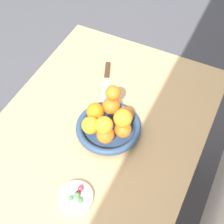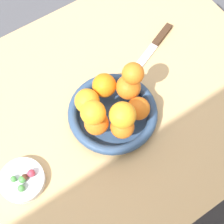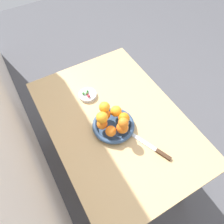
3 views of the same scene
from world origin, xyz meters
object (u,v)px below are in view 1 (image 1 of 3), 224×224
(candy_dish, at_px, (76,198))
(orange_7, at_px, (113,93))
(orange_4, at_px, (123,129))
(orange_5, at_px, (125,115))
(orange_0, at_px, (111,106))
(candy_ball_4, at_px, (80,201))
(knife, at_px, (106,81))
(orange_6, at_px, (104,125))
(dining_table, at_px, (95,148))
(fruit_bowl, at_px, (108,128))
(orange_8, at_px, (123,118))
(candy_ball_3, at_px, (77,195))
(candy_ball_1, at_px, (78,193))
(orange_2, at_px, (91,125))
(orange_1, at_px, (95,111))
(candy_ball_0, at_px, (81,188))
(orange_3, at_px, (105,135))
(candy_ball_2, at_px, (71,198))

(candy_dish, distance_m, orange_7, 0.38)
(orange_4, bearing_deg, orange_5, -163.08)
(orange_0, relative_size, orange_5, 1.10)
(candy_dish, xyz_separation_m, candy_ball_4, (0.01, 0.02, 0.02))
(knife, bearing_deg, orange_6, 25.56)
(dining_table, xyz_separation_m, fruit_bowl, (-0.04, 0.04, 0.11))
(orange_8, bearing_deg, candy_ball_3, -6.75)
(orange_5, bearing_deg, candy_ball_1, -2.99)
(fruit_bowl, bearing_deg, orange_4, 77.39)
(orange_0, relative_size, orange_2, 1.02)
(orange_7, relative_size, candy_ball_4, 3.19)
(candy_dish, distance_m, orange_8, 0.30)
(candy_ball_1, bearing_deg, orange_8, 172.64)
(orange_8, relative_size, candy_ball_3, 3.55)
(orange_1, relative_size, orange_4, 1.06)
(fruit_bowl, xyz_separation_m, orange_6, (0.07, 0.02, 0.11))
(orange_5, bearing_deg, candy_ball_3, -2.58)
(candy_ball_0, xyz_separation_m, knife, (-0.49, -0.15, -0.03))
(orange_4, xyz_separation_m, candy_ball_1, (0.26, -0.04, -0.04))
(orange_1, bearing_deg, candy_dish, 15.61)
(orange_3, xyz_separation_m, candy_ball_3, (0.22, 0.01, -0.04))
(candy_dish, distance_m, orange_0, 0.36)
(orange_0, distance_m, orange_8, 0.13)
(orange_0, bearing_deg, candy_ball_2, 5.58)
(orange_1, xyz_separation_m, orange_7, (-0.06, 0.04, 0.06))
(orange_3, bearing_deg, candy_ball_0, 2.55)
(orange_6, xyz_separation_m, candy_ball_4, (0.23, 0.03, -0.10))
(orange_8, bearing_deg, candy_ball_4, -2.90)
(dining_table, distance_m, orange_6, 0.23)
(orange_0, height_order, orange_4, orange_0)
(orange_0, xyz_separation_m, candy_ball_2, (0.37, 0.04, -0.04))
(fruit_bowl, bearing_deg, orange_7, -166.71)
(candy_ball_0, xyz_separation_m, candy_ball_1, (0.02, -0.00, -0.00))
(orange_1, height_order, knife, orange_1)
(orange_3, relative_size, orange_5, 1.04)
(orange_3, bearing_deg, candy_ball_2, -0.80)
(orange_1, relative_size, orange_2, 0.99)
(candy_ball_4, bearing_deg, orange_6, -172.69)
(fruit_bowl, bearing_deg, candy_ball_2, 3.05)
(orange_5, distance_m, candy_ball_3, 0.34)
(orange_3, distance_m, orange_4, 0.07)
(candy_dish, relative_size, knife, 0.46)
(orange_5, xyz_separation_m, orange_7, (-0.02, -0.06, 0.06))
(orange_2, bearing_deg, candy_dish, 16.25)
(candy_ball_4, bearing_deg, orange_4, 176.67)
(dining_table, bearing_deg, candy_ball_0, 17.16)
(orange_1, bearing_deg, knife, -163.66)
(orange_8, bearing_deg, orange_1, -102.69)
(dining_table, xyz_separation_m, candy_ball_1, (0.24, 0.07, 0.12))
(orange_3, bearing_deg, orange_2, -101.37)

